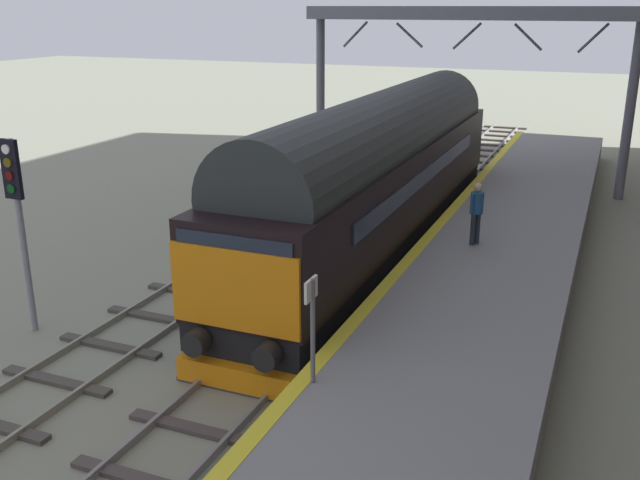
# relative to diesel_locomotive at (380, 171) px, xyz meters

# --- Properties ---
(ground_plane) EXTENTS (140.00, 140.00, 0.00)m
(ground_plane) POSITION_rel_diesel_locomotive_xyz_m (-0.00, -4.87, -2.48)
(ground_plane) COLOR gray
(ground_plane) RESTS_ON ground
(track_main) EXTENTS (2.50, 60.00, 0.15)m
(track_main) POSITION_rel_diesel_locomotive_xyz_m (-0.00, -4.87, -2.42)
(track_main) COLOR slate
(track_main) RESTS_ON ground
(track_adjacent_west) EXTENTS (2.50, 60.00, 0.15)m
(track_adjacent_west) POSITION_rel_diesel_locomotive_xyz_m (-3.35, -4.87, -2.42)
(track_adjacent_west) COLOR gray
(track_adjacent_west) RESTS_ON ground
(station_platform) EXTENTS (4.00, 44.00, 1.01)m
(station_platform) POSITION_rel_diesel_locomotive_xyz_m (3.60, -4.87, -1.98)
(station_platform) COLOR gray
(station_platform) RESTS_ON ground
(diesel_locomotive) EXTENTS (2.74, 17.48, 4.68)m
(diesel_locomotive) POSITION_rel_diesel_locomotive_xyz_m (0.00, 0.00, 0.00)
(diesel_locomotive) COLOR black
(diesel_locomotive) RESTS_ON ground
(signal_post_near) EXTENTS (0.44, 0.22, 4.36)m
(signal_post_near) POSITION_rel_diesel_locomotive_xyz_m (-5.49, -8.06, 0.37)
(signal_post_near) COLOR gray
(signal_post_near) RESTS_ON ground
(platform_number_sign) EXTENTS (0.10, 0.44, 1.83)m
(platform_number_sign) POSITION_rel_diesel_locomotive_xyz_m (1.92, -9.39, -0.25)
(platform_number_sign) COLOR slate
(platform_number_sign) RESTS_ON station_platform
(waiting_passenger) EXTENTS (0.46, 0.47, 1.64)m
(waiting_passenger) POSITION_rel_diesel_locomotive_xyz_m (3.02, -1.12, -0.49)
(waiting_passenger) COLOR #27303A
(waiting_passenger) RESTS_ON station_platform
(overhead_footbridge) EXTENTS (12.65, 2.00, 6.96)m
(overhead_footbridge) POSITION_rel_diesel_locomotive_xyz_m (0.37, 9.44, 3.82)
(overhead_footbridge) COLOR slate
(overhead_footbridge) RESTS_ON ground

